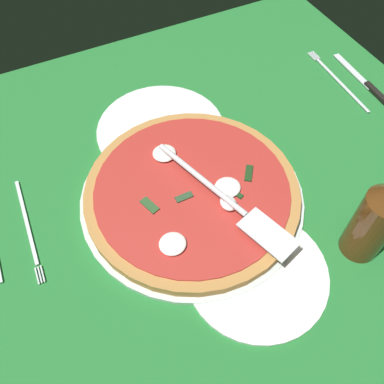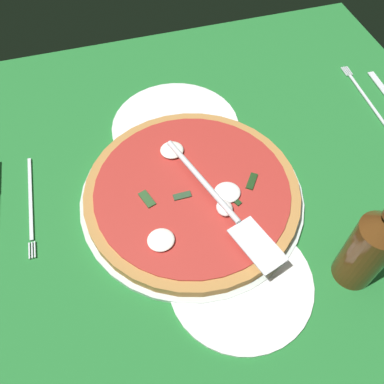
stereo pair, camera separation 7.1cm
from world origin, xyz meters
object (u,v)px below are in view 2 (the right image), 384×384
Objects in this scene: dinner_plate_right at (176,127)px; place_setting_far at (12,201)px; dinner_plate_left at (241,282)px; pizza at (192,192)px; beer_bottle at (371,245)px; place_setting_near at (381,103)px; pizza_server at (222,203)px.

place_setting_far is at bearing 105.91° from dinner_plate_right.
pizza is at bearing 9.04° from dinner_plate_left.
place_setting_far is at bearing 52.39° from dinner_plate_left.
place_setting_far is (8.43, 30.68, -1.97)cm from pizza.
beer_bottle is (-29.04, -50.76, 9.05)cm from place_setting_far.
beer_bottle is (-32.73, 25.29, 9.04)cm from place_setting_near.
pizza_server reaches higher than dinner_plate_right.
beer_bottle is (-3.28, -17.33, 8.90)cm from dinner_plate_left.
pizza reaches higher than dinner_plate_left.
pizza_server is at bearing 115.42° from place_setting_near.
place_setting_far reaches higher than dinner_plate_left.
pizza_server is 1.21× the size of beer_bottle.
beer_bottle reaches higher than pizza_server.
dinner_plate_left and dinner_plate_right have the same top height.
beer_bottle is at bearing -135.75° from pizza.
dinner_plate_left is at bearing -21.56° from pizza_server.
dinner_plate_right is 17.84cm from pizza.
place_setting_near and place_setting_far have the same top height.
dinner_plate_right is 0.68× the size of pizza.
pizza reaches higher than dinner_plate_right.
dinner_plate_right is 43.38cm from beer_bottle.
dinner_plate_right is 0.88× the size of pizza_server.
beer_bottle reaches higher than place_setting_far.
pizza_server is (-5.41, -3.50, 2.70)cm from pizza.
place_setting_near is at bearing 94.71° from pizza_server.
place_setting_far is at bearing 74.64° from pizza.
dinner_plate_left is 0.78× the size of pizza_server.
pizza_server is 22.92cm from beer_bottle.
place_setting_far is at bearing 60.23° from beer_bottle.
pizza is at bearing -165.14° from pizza_server.
dinner_plate_left is 1.00× the size of place_setting_near.
dinner_plate_right is (34.99, 1.05, 0.00)cm from dinner_plate_left.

